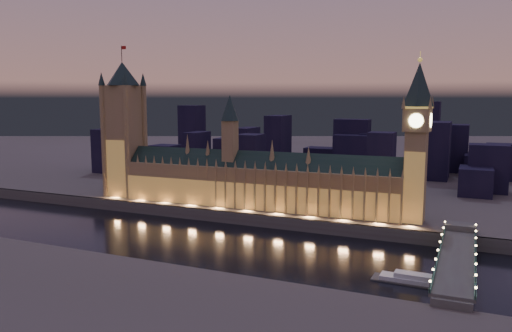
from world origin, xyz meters
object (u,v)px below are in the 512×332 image
at_px(victoria_tower, 124,122).
at_px(river_boat, 420,281).
at_px(palace_of_westminster, 255,181).
at_px(elizabeth_tower, 417,129).
at_px(westminster_bridge, 457,262).

relative_size(victoria_tower, river_boat, 2.67).
bearing_deg(palace_of_westminster, river_boat, -35.47).
bearing_deg(river_boat, palace_of_westminster, 144.53).
xyz_separation_m(palace_of_westminster, victoria_tower, (-111.02, 0.18, 38.70)).
xyz_separation_m(palace_of_westminster, elizabeth_tower, (106.98, 0.18, 39.09)).
xyz_separation_m(palace_of_westminster, westminster_bridge, (134.30, -65.20, -20.37)).
relative_size(palace_of_westminster, elizabeth_tower, 1.96).
bearing_deg(victoria_tower, elizabeth_tower, 0.00).
distance_m(palace_of_westminster, victoria_tower, 117.57).
relative_size(elizabeth_tower, westminster_bridge, 0.91).
bearing_deg(westminster_bridge, victoria_tower, 165.08).
distance_m(victoria_tower, river_boat, 254.12).
xyz_separation_m(westminster_bridge, river_boat, (-14.59, -20.11, -4.44)).
height_order(victoria_tower, westminster_bridge, victoria_tower).
bearing_deg(elizabeth_tower, westminster_bridge, -67.32).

